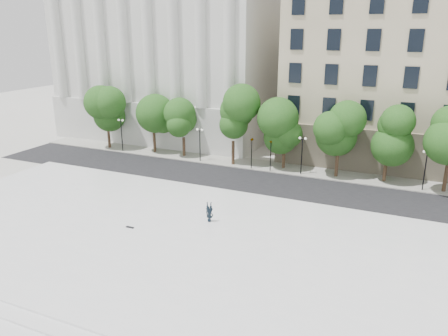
{
  "coord_description": "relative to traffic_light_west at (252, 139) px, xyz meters",
  "views": [
    {
      "loc": [
        16.91,
        -22.57,
        15.37
      ],
      "look_at": [
        2.4,
        10.0,
        4.0
      ],
      "focal_mm": 35.0,
      "sensor_mm": 36.0,
      "label": 1
    }
  ],
  "objects": [
    {
      "name": "ground",
      "position": [
        -0.35,
        -22.3,
        -3.62
      ],
      "size": [
        160.0,
        160.0,
        0.0
      ],
      "primitive_type": "plane",
      "color": "beige",
      "rests_on": "ground"
    },
    {
      "name": "plaza",
      "position": [
        -0.35,
        -19.3,
        -3.39
      ],
      "size": [
        44.0,
        22.0,
        0.45
      ],
      "primitive_type": "cube",
      "color": "white",
      "rests_on": "ground"
    },
    {
      "name": "street",
      "position": [
        -0.35,
        -4.3,
        -3.61
      ],
      "size": [
        60.0,
        8.0,
        0.02
      ],
      "primitive_type": "cube",
      "color": "black",
      "rests_on": "ground"
    },
    {
      "name": "far_sidewalk",
      "position": [
        -0.35,
        1.7,
        -3.56
      ],
      "size": [
        60.0,
        4.0,
        0.12
      ],
      "primitive_type": "cube",
      "color": "#AFADA1",
      "rests_on": "ground"
    },
    {
      "name": "building_west",
      "position": [
        -17.35,
        16.27,
        9.27
      ],
      "size": [
        31.5,
        27.65,
        25.6
      ],
      "color": "silver",
      "rests_on": "ground"
    },
    {
      "name": "traffic_light_west",
      "position": [
        0.0,
        0.0,
        0.0
      ],
      "size": [
        0.52,
        1.59,
        4.13
      ],
      "color": "black",
      "rests_on": "ground"
    },
    {
      "name": "traffic_light_east",
      "position": [
        2.27,
        -0.0,
        -0.02
      ],
      "size": [
        0.69,
        1.57,
        4.12
      ],
      "color": "black",
      "rests_on": "ground"
    },
    {
      "name": "person_lying",
      "position": [
        2.29,
        -15.71,
        -2.94
      ],
      "size": [
        0.96,
        1.78,
        0.46
      ],
      "primitive_type": "imported",
      "rotation": [
        -1.54,
        0.0,
        0.22
      ],
      "color": "black",
      "rests_on": "plaza"
    },
    {
      "name": "skateboard",
      "position": [
        -2.95,
        -19.29,
        -3.13
      ],
      "size": [
        0.69,
        0.18,
        0.07
      ],
      "primitive_type": "cube",
      "rotation": [
        0.0,
        0.0,
        0.01
      ],
      "color": "black",
      "rests_on": "plaza"
    },
    {
      "name": "plaza_steps",
      "position": [
        -0.35,
        -31.2,
        -3.5
      ],
      "size": [
        44.0,
        3.0,
        0.3
      ],
      "color": "white",
      "rests_on": "ground"
    },
    {
      "name": "street_trees",
      "position": [
        0.2,
        1.26,
        1.37
      ],
      "size": [
        44.45,
        4.95,
        7.37
      ],
      "color": "#382619",
      "rests_on": "ground"
    },
    {
      "name": "lamp_posts",
      "position": [
        -0.34,
        0.3,
        -0.69
      ],
      "size": [
        37.07,
        0.28,
        4.33
      ],
      "color": "black",
      "rests_on": "ground"
    }
  ]
}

